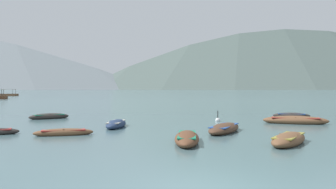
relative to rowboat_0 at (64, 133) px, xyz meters
name	(u,v)px	position (x,y,z in m)	size (l,w,h in m)	color
ground_plane	(182,89)	(6.95, 1490.34, -0.14)	(6000.00, 6000.00, 0.00)	slate
mountain_2	(96,65)	(-420.35, 1722.12, 121.86)	(798.59, 798.59, 244.00)	#4C5B56
mountain_3	(244,23)	(295.24, 1632.64, 306.33)	(1766.73, 1766.73, 612.94)	#4C5B56
rowboat_0	(64,133)	(0.00, 0.00, 0.00)	(3.16, 1.73, 0.45)	brown
rowboat_1	(49,117)	(-4.59, 10.04, 0.03)	(3.19, 2.78, 0.56)	#2D2826
rowboat_2	(291,116)	(15.52, 12.16, 0.02)	(3.16, 1.53, 0.51)	#2D2826
rowboat_3	(224,129)	(8.59, 1.75, 0.05)	(2.81, 4.50, 0.61)	#4C3323
rowboat_4	(295,121)	(14.16, 6.81, 0.07)	(4.63, 2.49, 0.68)	brown
rowboat_5	(187,138)	(6.43, -2.29, 0.05)	(1.21, 4.03, 0.61)	brown
rowboat_7	(116,124)	(2.02, 4.03, 0.04)	(1.11, 3.68, 0.58)	navy
rowboat_8	(289,139)	(10.94, -2.44, 0.05)	(2.87, 3.83, 0.60)	brown
ferry_1	(5,95)	(-54.80, 101.42, 0.31)	(8.28, 2.70, 2.54)	brown
mooring_buoy	(218,120)	(8.89, 8.24, -0.05)	(0.38, 0.38, 0.91)	silver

